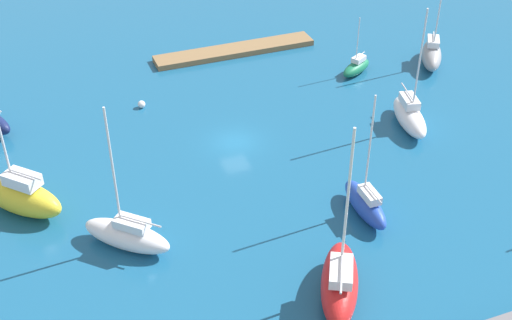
{
  "coord_description": "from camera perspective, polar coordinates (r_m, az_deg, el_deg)",
  "views": [
    {
      "loc": [
        16.8,
        49.07,
        34.08
      ],
      "look_at": [
        0.0,
        5.4,
        1.5
      ],
      "focal_mm": 47.05,
      "sensor_mm": 36.0,
      "label": 1
    }
  ],
  "objects": [
    {
      "name": "sailboat_red_center_basin",
      "position": [
        46.27,
        7.13,
        -10.27
      ],
      "size": [
        5.91,
        8.02,
        13.53
      ],
      "rotation": [
        0.0,
        0.0,
        4.21
      ],
      "color": "red",
      "rests_on": "water"
    },
    {
      "name": "sailboat_white_along_channel",
      "position": [
        50.86,
        -10.9,
        -6.24
      ],
      "size": [
        6.68,
        6.5,
        11.99
      ],
      "rotation": [
        0.0,
        0.0,
        5.52
      ],
      "color": "white",
      "rests_on": "water"
    },
    {
      "name": "sailboat_gray_by_breakwater",
      "position": [
        77.76,
        14.71,
        8.7
      ],
      "size": [
        5.28,
        6.79,
        11.44
      ],
      "rotation": [
        0.0,
        0.0,
        1.02
      ],
      "color": "gray",
      "rests_on": "water"
    },
    {
      "name": "sailboat_white_lone_south",
      "position": [
        65.44,
        12.92,
        3.71
      ],
      "size": [
        3.75,
        7.41,
        12.07
      ],
      "rotation": [
        0.0,
        0.0,
        1.34
      ],
      "color": "white",
      "rests_on": "water"
    },
    {
      "name": "water",
      "position": [
        62.06,
        -1.79,
        1.52
      ],
      "size": [
        160.0,
        160.0,
        0.0
      ],
      "primitive_type": "plane",
      "color": "#19567F",
      "rests_on": "ground"
    },
    {
      "name": "sailboat_green_inner_mooring",
      "position": [
        74.35,
        8.54,
        7.82
      ],
      "size": [
        4.73,
        3.63,
        6.55
      ],
      "rotation": [
        0.0,
        0.0,
        0.52
      ],
      "color": "#19724C",
      "rests_on": "water"
    },
    {
      "name": "pier_dock",
      "position": [
        78.33,
        -1.82,
        9.3
      ],
      "size": [
        18.77,
        2.88,
        0.63
      ],
      "primitive_type": "cube",
      "color": "olive",
      "rests_on": "ground"
    },
    {
      "name": "sailboat_yellow_outer_mooring",
      "position": [
        56.09,
        -19.39,
        -2.87
      ],
      "size": [
        7.33,
        7.5,
        11.92
      ],
      "rotation": [
        0.0,
        0.0,
        5.47
      ],
      "color": "yellow",
      "rests_on": "water"
    },
    {
      "name": "sailboat_blue_near_pier",
      "position": [
        53.59,
        9.28,
        -3.65
      ],
      "size": [
        1.83,
        6.18,
        10.67
      ],
      "rotation": [
        0.0,
        0.0,
        4.69
      ],
      "color": "#2347B2",
      "rests_on": "water"
    },
    {
      "name": "mooring_buoy_white",
      "position": [
        68.19,
        -9.71,
        4.69
      ],
      "size": [
        0.75,
        0.75,
        0.75
      ],
      "primitive_type": "sphere",
      "color": "white",
      "rests_on": "water"
    }
  ]
}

